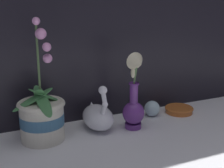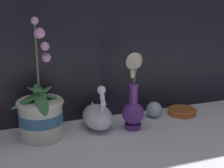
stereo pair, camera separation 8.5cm
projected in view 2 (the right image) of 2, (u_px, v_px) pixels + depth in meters
name	position (u px, v px, depth m)	size (l,w,h in m)	color
ground_plane	(128.00, 135.00, 1.22)	(2.80, 2.80, 0.00)	white
orchid_potted_plant	(41.00, 114.00, 1.17)	(0.22, 0.24, 0.46)	beige
swan_figurine	(97.00, 115.00, 1.27)	(0.12, 0.19, 0.20)	white
blue_vase	(134.00, 102.00, 1.24)	(0.09, 0.10, 0.32)	#602D7F
glass_sphere	(154.00, 109.00, 1.39)	(0.07, 0.07, 0.07)	silver
amber_dish	(182.00, 111.00, 1.43)	(0.13, 0.13, 0.03)	#C66628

